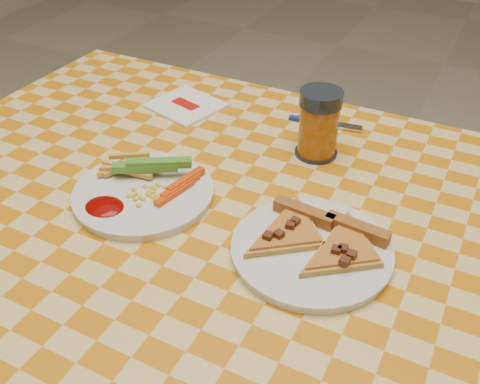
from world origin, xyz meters
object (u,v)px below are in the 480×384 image
Objects in this scene: table at (242,254)px; drink_glass at (319,124)px; plate_left at (144,194)px; plate_right at (311,251)px.

drink_glass reaches higher than table.
table is at bearing -98.60° from drink_glass.
plate_left is 0.99× the size of plate_right.
plate_left is 0.29m from plate_right.
drink_glass is at bearing 109.14° from plate_right.
plate_right is at bearing -0.76° from plate_left.
plate_right is 1.80× the size of drink_glass.
table is 0.15m from plate_right.
plate_right reaches higher than table.
plate_right is (0.29, -0.00, 0.00)m from plate_left.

